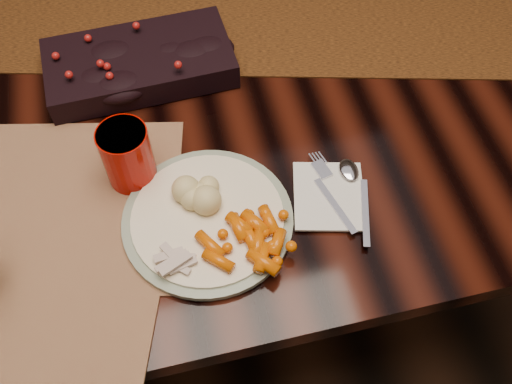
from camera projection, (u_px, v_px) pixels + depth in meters
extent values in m
plane|color=black|center=(223.00, 264.00, 1.68)|extent=(5.00, 5.00, 0.00)
cube|color=black|center=(216.00, 195.00, 1.37)|extent=(1.80, 1.00, 0.75)
cube|color=#3C240D|center=(211.00, 13.00, 1.16)|extent=(1.76, 0.77, 0.00)
cube|color=brown|center=(39.00, 203.00, 0.91)|extent=(0.50, 0.41, 0.00)
cylinder|color=#F9E9C1|center=(208.00, 219.00, 0.88)|extent=(0.34, 0.34, 0.01)
cube|color=white|center=(329.00, 196.00, 0.91)|extent=(0.14, 0.15, 0.00)
cylinder|color=#AC0800|center=(127.00, 156.00, 0.89)|extent=(0.09, 0.09, 0.11)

